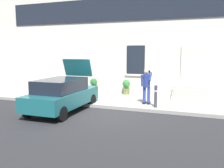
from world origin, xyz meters
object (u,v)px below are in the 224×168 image
at_px(hatchback_car_teal, 62,94).
at_px(planter_terracotta, 63,83).
at_px(planter_charcoal, 94,85).
at_px(person_on_phone, 146,84).
at_px(planter_olive, 126,87).
at_px(bollard_near_person, 156,95).

distance_m(hatchback_car_teal, planter_terracotta, 5.17).
height_order(planter_terracotta, planter_charcoal, same).
bearing_deg(hatchback_car_teal, person_on_phone, 32.29).
bearing_deg(person_on_phone, planter_terracotta, 171.32).
bearing_deg(planter_olive, person_on_phone, -53.67).
bearing_deg(hatchback_car_teal, bollard_near_person, 22.69).
height_order(bollard_near_person, planter_olive, bollard_near_person).
relative_size(person_on_phone, planter_terracotta, 2.03).
bearing_deg(planter_terracotta, hatchback_car_teal, -58.89).
bearing_deg(planter_charcoal, planter_terracotta, -177.82).
bearing_deg(person_on_phone, planter_olive, 138.52).
distance_m(hatchback_car_teal, planter_olive, 4.78).
relative_size(hatchback_car_teal, bollard_near_person, 3.90).
bearing_deg(bollard_near_person, planter_olive, 128.66).
height_order(hatchback_car_teal, person_on_phone, hatchback_car_teal).
relative_size(person_on_phone, planter_charcoal, 2.03).
height_order(person_on_phone, planter_terracotta, person_on_phone).
xyz_separation_m(hatchback_car_teal, planter_charcoal, (-0.52, 4.51, -0.19)).
bearing_deg(planter_terracotta, bollard_near_person, -22.99).
bearing_deg(planter_charcoal, planter_olive, -0.49).
relative_size(planter_terracotta, planter_olive, 1.00).
height_order(hatchback_car_teal, bollard_near_person, hatchback_car_teal).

